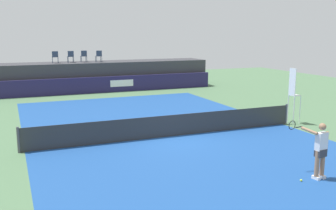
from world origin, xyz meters
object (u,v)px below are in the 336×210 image
object	(u,v)px
net_post_near	(18,140)
tennis_player	(320,149)
spectator_chair_center	(84,56)
tennis_ball	(301,180)
umpire_chair	(293,92)
spectator_chair_left	(71,56)
spectator_chair_right	(99,56)
spectator_chair_far_left	(55,56)
net_post_far	(286,114)

from	to	relation	value
net_post_near	tennis_player	xyz separation A→B (m)	(8.53, -6.33, 0.46)
spectator_chair_center	tennis_ball	size ratio (longest dim) A/B	13.06
net_post_near	spectator_chair_center	bearing A→B (deg)	70.92
spectator_chair_center	umpire_chair	distance (m)	17.14
spectator_chair_left	spectator_chair_right	distance (m)	2.13
spectator_chair_far_left	net_post_far	xyz separation A→B (m)	(9.25, -15.17, -2.19)
net_post_near	spectator_chair_left	bearing A→B (deg)	74.23
umpire_chair	tennis_ball	bearing A→B (deg)	-127.67
spectator_chair_left	spectator_chair_right	bearing A→B (deg)	-5.23
umpire_chair	net_post_far	size ratio (longest dim) A/B	2.76
spectator_chair_right	tennis_ball	world-z (taller)	spectator_chair_right
spectator_chair_center	net_post_near	distance (m)	16.44
net_post_near	tennis_player	world-z (taller)	tennis_player
umpire_chair	tennis_player	size ratio (longest dim) A/B	1.56
spectator_chair_far_left	net_post_far	size ratio (longest dim) A/B	0.89
spectator_chair_center	tennis_player	size ratio (longest dim) A/B	0.50
spectator_chair_far_left	spectator_chair_right	bearing A→B (deg)	-2.73
spectator_chair_far_left	tennis_player	xyz separation A→B (m)	(5.38, -21.50, -1.73)
spectator_chair_center	spectator_chair_right	world-z (taller)	same
net_post_near	tennis_ball	distance (m)	10.11
spectator_chair_left	tennis_ball	distance (m)	22.00
umpire_chair	tennis_player	world-z (taller)	umpire_chair
spectator_chair_left	tennis_ball	xyz separation A→B (m)	(3.57, -21.55, -2.66)
spectator_chair_left	net_post_near	distance (m)	15.96
spectator_chair_far_left	net_post_far	distance (m)	17.90
spectator_chair_right	net_post_near	distance (m)	16.48
spectator_chair_right	net_post_far	size ratio (longest dim) A/B	0.89
net_post_near	spectator_chair_right	bearing A→B (deg)	66.87
spectator_chair_right	spectator_chair_center	bearing A→B (deg)	160.51
net_post_far	net_post_near	bearing A→B (deg)	180.00
spectator_chair_right	net_post_near	world-z (taller)	spectator_chair_right
spectator_chair_center	net_post_far	distance (m)	17.09
spectator_chair_far_left	tennis_ball	xyz separation A→B (m)	(4.72, -21.51, -2.66)
tennis_ball	spectator_chair_center	bearing A→B (deg)	96.67
spectator_chair_right	net_post_near	bearing A→B (deg)	-113.13
spectator_chair_right	spectator_chair_far_left	bearing A→B (deg)	177.27
net_post_near	net_post_far	world-z (taller)	same
umpire_chair	spectator_chair_far_left	bearing A→B (deg)	122.34
umpire_chair	tennis_ball	world-z (taller)	umpire_chair
spectator_chair_right	tennis_player	size ratio (longest dim) A/B	0.50
spectator_chair_far_left	tennis_ball	distance (m)	22.18
spectator_chair_center	tennis_ball	world-z (taller)	spectator_chair_center
spectator_chair_far_left	spectator_chair_left	xyz separation A→B (m)	(1.15, 0.04, 0.00)
spectator_chair_right	net_post_far	bearing A→B (deg)	-68.27
spectator_chair_far_left	umpire_chair	xyz separation A→B (m)	(9.61, -15.18, -1.11)
tennis_player	spectator_chair_far_left	bearing A→B (deg)	104.05
spectator_chair_far_left	spectator_chair_center	xyz separation A→B (m)	(2.18, 0.23, 0.00)
spectator_chair_far_left	spectator_chair_left	distance (m)	1.15
spectator_chair_center	net_post_far	world-z (taller)	spectator_chair_center
spectator_chair_center	net_post_far	xyz separation A→B (m)	(7.07, -15.40, -2.19)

